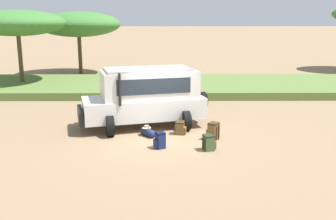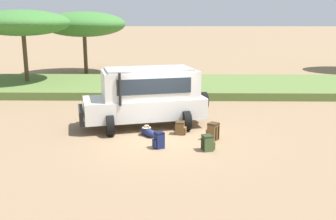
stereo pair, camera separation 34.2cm
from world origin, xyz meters
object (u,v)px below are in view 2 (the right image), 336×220
(backpack_beside_front_wheel, at_px, (159,140))
(backpack_outermost, at_px, (208,143))
(backpack_cluster_center, at_px, (180,128))
(safari_vehicle, at_px, (147,96))
(backpack_near_rear_wheel, at_px, (213,132))
(duffel_bag_low_black_case, at_px, (148,132))
(acacia_tree_centre_back, at_px, (84,24))
(acacia_tree_left_mid, at_px, (22,23))

(backpack_beside_front_wheel, height_order, backpack_outermost, backpack_beside_front_wheel)
(backpack_beside_front_wheel, distance_m, backpack_cluster_center, 1.83)
(backpack_cluster_center, bearing_deg, safari_vehicle, 140.77)
(backpack_near_rear_wheel, bearing_deg, backpack_outermost, -103.93)
(backpack_beside_front_wheel, bearing_deg, duffel_bag_low_black_case, 108.83)
(safari_vehicle, bearing_deg, acacia_tree_centre_back, 111.15)
(acacia_tree_centre_back, bearing_deg, duffel_bag_low_black_case, -70.07)
(backpack_cluster_center, distance_m, duffel_bag_low_black_case, 1.28)
(backpack_cluster_center, relative_size, backpack_near_rear_wheel, 0.78)
(acacia_tree_left_mid, relative_size, acacia_tree_centre_back, 0.96)
(duffel_bag_low_black_case, xyz_separation_m, acacia_tree_centre_back, (-6.05, 16.68, 3.69))
(safari_vehicle, height_order, backpack_cluster_center, safari_vehicle)
(safari_vehicle, xyz_separation_m, acacia_tree_centre_back, (-5.92, 15.31, 2.55))
(backpack_near_rear_wheel, xyz_separation_m, backpack_outermost, (-0.29, -1.18, -0.05))
(safari_vehicle, relative_size, acacia_tree_left_mid, 0.89)
(backpack_beside_front_wheel, xyz_separation_m, acacia_tree_left_mid, (-8.88, 11.67, 3.79))
(backpack_cluster_center, bearing_deg, backpack_outermost, -64.10)
(backpack_near_rear_wheel, distance_m, acacia_tree_centre_back, 19.43)
(duffel_bag_low_black_case, relative_size, acacia_tree_centre_back, 0.11)
(safari_vehicle, relative_size, backpack_beside_front_wheel, 9.52)
(safari_vehicle, height_order, backpack_beside_front_wheel, safari_vehicle)
(backpack_cluster_center, xyz_separation_m, duffel_bag_low_black_case, (-1.25, -0.25, -0.09))
(backpack_beside_front_wheel, distance_m, acacia_tree_left_mid, 15.14)
(backpack_outermost, height_order, acacia_tree_centre_back, acacia_tree_centre_back)
(backpack_beside_front_wheel, relative_size, backpack_near_rear_wheel, 0.88)
(backpack_cluster_center, distance_m, backpack_outermost, 2.08)
(backpack_beside_front_wheel, height_order, duffel_bag_low_black_case, backpack_beside_front_wheel)
(backpack_near_rear_wheel, xyz_separation_m, duffel_bag_low_black_case, (-2.45, 0.44, -0.16))
(backpack_cluster_center, bearing_deg, acacia_tree_left_mid, 133.96)
(safari_vehicle, xyz_separation_m, backpack_cluster_center, (1.37, -1.12, -1.05))
(backpack_outermost, height_order, acacia_tree_left_mid, acacia_tree_left_mid)
(safari_vehicle, xyz_separation_m, backpack_outermost, (2.28, -3.00, -1.03))
(safari_vehicle, relative_size, backpack_outermost, 10.10)
(acacia_tree_left_mid, xyz_separation_m, acacia_tree_centre_back, (2.36, 6.42, -0.22))
(safari_vehicle, xyz_separation_m, duffel_bag_low_black_case, (0.13, -1.37, -1.14))
(backpack_outermost, bearing_deg, acacia_tree_centre_back, 114.14)
(backpack_cluster_center, bearing_deg, acacia_tree_centre_back, 113.94)
(backpack_near_rear_wheel, bearing_deg, acacia_tree_centre_back, 116.40)
(backpack_near_rear_wheel, relative_size, duffel_bag_low_black_case, 0.89)
(backpack_cluster_center, xyz_separation_m, backpack_near_rear_wheel, (1.20, -0.69, 0.07))
(backpack_beside_front_wheel, relative_size, duffel_bag_low_black_case, 0.79)
(backpack_cluster_center, distance_m, backpack_near_rear_wheel, 1.39)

